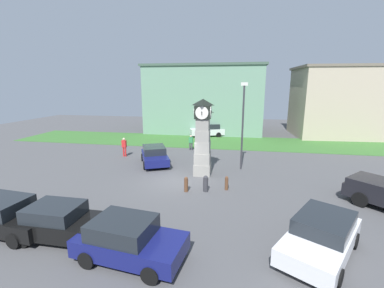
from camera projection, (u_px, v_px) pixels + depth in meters
name	position (u px, v px, depth m)	size (l,w,h in m)	color
ground_plane	(176.00, 181.00, 17.72)	(71.92, 71.92, 0.00)	#4C4C4F
clock_tower	(203.00, 139.00, 18.47)	(1.45, 1.39, 5.55)	gray
bollard_near_tower	(227.00, 183.00, 16.14)	(0.22, 0.22, 0.89)	brown
bollard_mid_row	(206.00, 183.00, 15.89)	(0.31, 0.31, 1.03)	#333338
bollard_far_row	(186.00, 184.00, 15.86)	(0.25, 0.25, 0.96)	brown
car_navy_sedan	(4.00, 215.00, 11.45)	(4.62, 2.32, 1.56)	black
car_near_tower	(60.00, 222.00, 10.92)	(3.89, 1.96, 1.51)	black
car_by_building	(128.00, 239.00, 9.62)	(4.29, 2.49, 1.57)	navy
car_far_lot	(154.00, 155.00, 21.48)	(3.41, 4.45, 1.47)	navy
car_silver_hatch	(208.00, 130.00, 33.22)	(4.63, 3.09, 1.65)	silver
car_end_of_row	(322.00, 235.00, 9.93)	(4.01, 4.82, 1.51)	silver
pedestrian_near_bench	(191.00, 142.00, 26.10)	(0.41, 0.26, 1.55)	#3F3F47
pedestrian_crossing_lot	(124.00, 146.00, 23.71)	(0.41, 0.25, 1.76)	red
street_lamp_near_road	(243.00, 121.00, 19.43)	(0.50, 0.24, 6.68)	#333338
warehouse_blue_far	(205.00, 99.00, 37.33)	(16.15, 10.50, 9.20)	gray
storefront_low_left	(360.00, 102.00, 32.52)	(16.49, 8.79, 8.84)	#B7A88E
grass_verge_far	(196.00, 141.00, 30.50)	(43.15, 7.26, 0.04)	#386B2D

